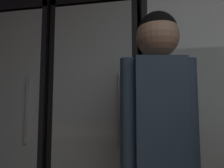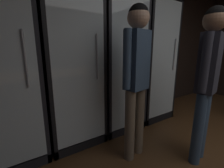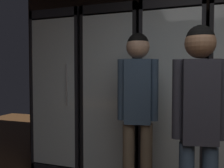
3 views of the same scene
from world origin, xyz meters
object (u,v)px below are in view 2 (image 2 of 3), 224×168
(cooler_center, at_px, (115,64))
(cooler_left, at_px, (70,66))
(cooler_far_left, at_px, (2,70))
(shopper_near, at_px, (208,72))
(shopper_far, at_px, (136,69))
(cooler_right, at_px, (148,61))

(cooler_center, bearing_deg, cooler_left, -179.98)
(cooler_far_left, relative_size, shopper_near, 1.28)
(cooler_center, distance_m, shopper_near, 1.22)
(cooler_left, height_order, shopper_far, cooler_left)
(cooler_left, relative_size, cooler_center, 1.00)
(cooler_left, bearing_deg, shopper_far, -58.41)
(shopper_near, bearing_deg, cooler_center, 104.15)
(cooler_right, xyz_separation_m, shopper_far, (-0.95, -0.74, 0.00))
(cooler_center, height_order, shopper_far, cooler_center)
(cooler_center, relative_size, cooler_right, 1.00)
(cooler_far_left, distance_m, cooler_center, 1.41)
(shopper_far, bearing_deg, cooler_center, 71.56)
(cooler_far_left, bearing_deg, cooler_right, -0.01)
(cooler_left, xyz_separation_m, cooler_right, (1.41, -0.00, 0.00))
(cooler_left, xyz_separation_m, shopper_far, (0.46, -0.74, 0.00))
(cooler_far_left, bearing_deg, cooler_center, -0.00)
(cooler_far_left, height_order, cooler_left, same)
(cooler_far_left, distance_m, shopper_far, 1.38)
(cooler_left, distance_m, cooler_center, 0.71)
(cooler_left, distance_m, shopper_near, 1.55)
(cooler_center, bearing_deg, cooler_right, -0.02)
(cooler_center, bearing_deg, shopper_near, -75.85)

